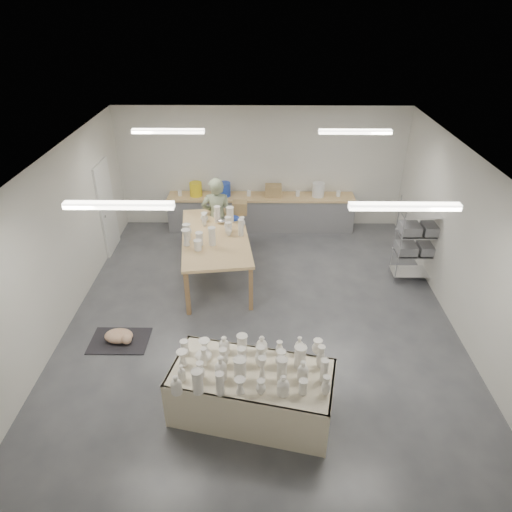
{
  "coord_description": "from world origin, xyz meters",
  "views": [
    {
      "loc": [
        -0.01,
        -6.77,
        5.29
      ],
      "look_at": [
        -0.09,
        0.48,
        1.05
      ],
      "focal_mm": 32.0,
      "sensor_mm": 36.0,
      "label": 1
    }
  ],
  "objects_px": {
    "red_stool": "(219,238)",
    "work_table": "(216,233)",
    "drying_table": "(252,390)",
    "potter": "(217,218)"
  },
  "relations": [
    {
      "from": "drying_table",
      "to": "potter",
      "type": "height_order",
      "value": "potter"
    },
    {
      "from": "drying_table",
      "to": "potter",
      "type": "bearing_deg",
      "value": 112.96
    },
    {
      "from": "drying_table",
      "to": "red_stool",
      "type": "height_order",
      "value": "drying_table"
    },
    {
      "from": "potter",
      "to": "red_stool",
      "type": "relative_size",
      "value": 4.53
    },
    {
      "from": "work_table",
      "to": "red_stool",
      "type": "relative_size",
      "value": 6.77
    },
    {
      "from": "work_table",
      "to": "potter",
      "type": "xyz_separation_m",
      "value": [
        -0.05,
        0.84,
        -0.05
      ]
    },
    {
      "from": "drying_table",
      "to": "work_table",
      "type": "distance_m",
      "value": 3.84
    },
    {
      "from": "work_table",
      "to": "drying_table",
      "type": "bearing_deg",
      "value": -85.6
    },
    {
      "from": "red_stool",
      "to": "work_table",
      "type": "bearing_deg",
      "value": -87.19
    },
    {
      "from": "potter",
      "to": "red_stool",
      "type": "height_order",
      "value": "potter"
    }
  ]
}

